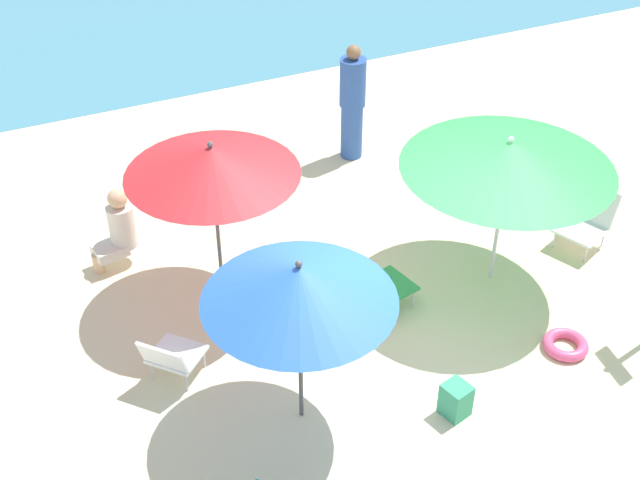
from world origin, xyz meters
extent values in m
plane|color=beige|center=(0.00, 0.00, 0.00)|extent=(40.00, 40.00, 0.00)
cylinder|color=#4C4C51|center=(-1.35, -0.66, 0.87)|extent=(0.04, 0.04, 1.74)
cone|color=blue|center=(-1.35, -0.66, 1.56)|extent=(1.65, 1.65, 0.36)
sphere|color=#4C4C51|center=(-1.35, -0.66, 1.77)|extent=(0.06, 0.06, 0.06)
cylinder|color=silver|center=(1.35, 0.32, 0.86)|extent=(0.04, 0.04, 1.72)
cone|color=green|center=(1.35, 0.32, 1.57)|extent=(2.19, 2.19, 0.30)
sphere|color=silver|center=(1.35, 0.32, 1.75)|extent=(0.06, 0.06, 0.06)
cylinder|color=#4C4C51|center=(-1.44, 1.29, 0.90)|extent=(0.04, 0.04, 1.81)
cone|color=red|center=(-1.44, 1.29, 1.66)|extent=(1.75, 1.75, 0.30)
sphere|color=#4C4C51|center=(-1.44, 1.29, 1.84)|extent=(0.06, 0.06, 0.06)
cube|color=#33934C|center=(0.10, 0.38, 0.26)|extent=(0.53, 0.57, 0.03)
cube|color=#33934C|center=(-0.13, 0.32, 0.47)|extent=(0.26, 0.50, 0.41)
cylinder|color=silver|center=(0.23, 0.60, 0.12)|extent=(0.02, 0.02, 0.25)
cylinder|color=silver|center=(0.31, 0.23, 0.12)|extent=(0.02, 0.02, 0.25)
cylinder|color=silver|center=(-0.11, 0.52, 0.12)|extent=(0.02, 0.02, 0.25)
cylinder|color=silver|center=(-0.03, 0.15, 0.12)|extent=(0.02, 0.02, 0.25)
cube|color=white|center=(2.57, 0.38, 0.25)|extent=(0.66, 0.66, 0.03)
cube|color=white|center=(2.82, 0.48, 0.46)|extent=(0.35, 0.53, 0.42)
cylinder|color=silver|center=(2.47, 0.11, 0.12)|extent=(0.02, 0.02, 0.23)
cylinder|color=silver|center=(2.31, 0.48, 0.12)|extent=(0.02, 0.02, 0.23)
cylinder|color=silver|center=(2.84, 0.27, 0.12)|extent=(0.02, 0.02, 0.23)
cylinder|color=silver|center=(2.68, 0.64, 0.12)|extent=(0.02, 0.02, 0.23)
cube|color=white|center=(-2.23, 0.30, 0.25)|extent=(0.64, 0.64, 0.03)
cube|color=white|center=(-2.39, 0.15, 0.41)|extent=(0.42, 0.43, 0.32)
cylinder|color=silver|center=(-2.23, 0.56, 0.12)|extent=(0.02, 0.02, 0.24)
cylinder|color=silver|center=(-1.97, 0.29, 0.12)|extent=(0.02, 0.02, 0.24)
cylinder|color=silver|center=(-2.48, 0.32, 0.12)|extent=(0.02, 0.02, 0.24)
cylinder|color=silver|center=(-2.22, 0.05, 0.12)|extent=(0.02, 0.02, 0.24)
cube|color=silver|center=(-2.43, 2.22, 0.24)|extent=(0.41, 0.35, 0.12)
cylinder|color=#DBAD84|center=(-2.58, 2.19, 0.12)|extent=(0.12, 0.12, 0.24)
cylinder|color=silver|center=(-2.25, 2.25, 0.49)|extent=(0.29, 0.29, 0.51)
sphere|color=#DBAD84|center=(-2.25, 2.25, 0.86)|extent=(0.22, 0.22, 0.22)
cylinder|color=#2D519E|center=(1.07, 3.30, 0.38)|extent=(0.29, 0.29, 0.76)
cylinder|color=#2D519E|center=(1.07, 3.30, 1.08)|extent=(0.34, 0.34, 0.64)
sphere|color=#896042|center=(1.07, 3.30, 1.49)|extent=(0.19, 0.19, 0.19)
torus|color=#E54C7F|center=(1.39, -0.95, 0.06)|extent=(0.46, 0.46, 0.11)
cube|color=#389970|center=(-0.06, -1.22, 0.17)|extent=(0.28, 0.29, 0.35)
camera|label=1|loc=(-3.39, -5.63, 6.01)|focal=48.15mm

